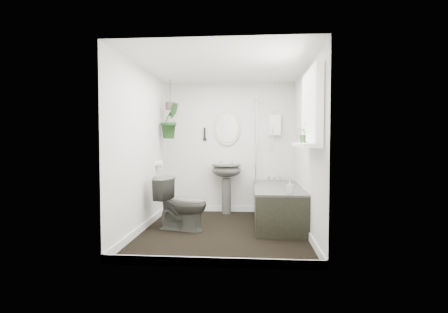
{
  "coord_description": "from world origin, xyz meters",
  "views": [
    {
      "loc": [
        0.4,
        -4.84,
        1.28
      ],
      "look_at": [
        0.0,
        0.15,
        1.05
      ],
      "focal_mm": 28.0,
      "sensor_mm": 36.0,
      "label": 1
    }
  ],
  "objects": [
    {
      "name": "window_blinds",
      "position": [
        1.04,
        -0.7,
        1.65
      ],
      "size": [
        0.01,
        0.86,
        0.76
      ],
      "primitive_type": "cube",
      "color": "white",
      "rests_on": "wall_right"
    },
    {
      "name": "skirting",
      "position": [
        0.0,
        0.0,
        0.05
      ],
      "size": [
        2.3,
        2.8,
        0.1
      ],
      "primitive_type": "cube",
      "color": "white",
      "rests_on": "floor"
    },
    {
      "name": "bathtub",
      "position": [
        0.8,
        0.5,
        0.29
      ],
      "size": [
        0.72,
        1.72,
        0.58
      ],
      "primitive_type": null,
      "color": "#44443D",
      "rests_on": "floor"
    },
    {
      "name": "wall_front",
      "position": [
        0.0,
        -1.41,
        1.15
      ],
      "size": [
        2.3,
        0.02,
        2.3
      ],
      "primitive_type": "cube",
      "color": "white",
      "rests_on": "ground"
    },
    {
      "name": "oval_mirror",
      "position": [
        -0.04,
        1.37,
        1.5
      ],
      "size": [
        0.46,
        0.03,
        0.62
      ],
      "primitive_type": "ellipsoid",
      "color": "beige",
      "rests_on": "wall_back"
    },
    {
      "name": "wall_left",
      "position": [
        -1.16,
        0.0,
        1.15
      ],
      "size": [
        0.02,
        2.8,
        2.3
      ],
      "primitive_type": "cube",
      "color": "white",
      "rests_on": "ground"
    },
    {
      "name": "window_sill",
      "position": [
        1.02,
        -0.7,
        1.23
      ],
      "size": [
        0.18,
        1.0,
        0.04
      ],
      "primitive_type": "cube",
      "color": "white",
      "rests_on": "wall_right"
    },
    {
      "name": "toilet",
      "position": [
        -0.6,
        0.07,
        0.38
      ],
      "size": [
        0.83,
        0.6,
        0.76
      ],
      "primitive_type": "imported",
      "rotation": [
        0.0,
        0.0,
        1.32
      ],
      "color": "#44443D",
      "rests_on": "floor"
    },
    {
      "name": "soap_bottle",
      "position": [
        0.91,
        -0.18,
        0.67
      ],
      "size": [
        0.1,
        0.1,
        0.17
      ],
      "primitive_type": "imported",
      "rotation": [
        0.0,
        0.0,
        -0.27
      ],
      "color": "black",
      "rests_on": "bathtub"
    },
    {
      "name": "toilet_roll_holder",
      "position": [
        -1.1,
        0.7,
        0.9
      ],
      "size": [
        0.11,
        0.11,
        0.11
      ],
      "primitive_type": "cylinder",
      "rotation": [
        0.0,
        1.57,
        0.0
      ],
      "color": "white",
      "rests_on": "wall_left"
    },
    {
      "name": "shower_box",
      "position": [
        0.8,
        1.34,
        1.55
      ],
      "size": [
        0.2,
        0.1,
        0.35
      ],
      "primitive_type": "cube",
      "color": "white",
      "rests_on": "wall_back"
    },
    {
      "name": "pedestal_sink",
      "position": [
        -0.04,
        1.23,
        0.43
      ],
      "size": [
        0.55,
        0.48,
        0.87
      ],
      "primitive_type": null,
      "rotation": [
        0.0,
        0.0,
        -0.1
      ],
      "color": "#44443D",
      "rests_on": "floor"
    },
    {
      "name": "wall_sconce",
      "position": [
        -0.44,
        1.36,
        1.4
      ],
      "size": [
        0.04,
        0.04,
        0.22
      ],
      "primitive_type": "cylinder",
      "color": "black",
      "rests_on": "wall_back"
    },
    {
      "name": "sill_plant",
      "position": [
        1.05,
        -0.55,
        1.37
      ],
      "size": [
        0.22,
        0.2,
        0.23
      ],
      "primitive_type": "imported",
      "rotation": [
        0.0,
        0.0,
        -0.08
      ],
      "color": "black",
      "rests_on": "window_sill"
    },
    {
      "name": "wall_right",
      "position": [
        1.16,
        0.0,
        1.15
      ],
      "size": [
        0.02,
        2.8,
        2.3
      ],
      "primitive_type": "cube",
      "color": "white",
      "rests_on": "ground"
    },
    {
      "name": "ceiling",
      "position": [
        0.0,
        0.0,
        2.31
      ],
      "size": [
        2.3,
        2.8,
        0.02
      ],
      "primitive_type": "cube",
      "color": "white",
      "rests_on": "ground"
    },
    {
      "name": "wall_back",
      "position": [
        0.0,
        1.41,
        1.15
      ],
      "size": [
        2.3,
        0.02,
        2.3
      ],
      "primitive_type": "cube",
      "color": "white",
      "rests_on": "ground"
    },
    {
      "name": "floor",
      "position": [
        0.0,
        0.0,
        -0.01
      ],
      "size": [
        2.3,
        2.8,
        0.02
      ],
      "primitive_type": "cube",
      "color": "black",
      "rests_on": "ground"
    },
    {
      "name": "hanging_pot",
      "position": [
        -0.97,
        0.95,
        1.86
      ],
      "size": [
        0.16,
        0.16,
        0.12
      ],
      "primitive_type": "cylinder",
      "color": "#413A2F",
      "rests_on": "ceiling"
    },
    {
      "name": "hanging_plant",
      "position": [
        -0.97,
        0.95,
        1.62
      ],
      "size": [
        0.42,
        0.43,
        0.61
      ],
      "primitive_type": "imported",
      "rotation": [
        0.0,
        0.0,
        0.86
      ],
      "color": "black",
      "rests_on": "ceiling"
    },
    {
      "name": "bath_screen",
      "position": [
        0.47,
        0.99,
        1.28
      ],
      "size": [
        0.04,
        0.72,
        1.4
      ],
      "primitive_type": null,
      "color": "silver",
      "rests_on": "bathtub"
    },
    {
      "name": "window_recess",
      "position": [
        1.09,
        -0.7,
        1.65
      ],
      "size": [
        0.08,
        1.0,
        0.9
      ],
      "primitive_type": "cube",
      "color": "white",
      "rests_on": "wall_right"
    }
  ]
}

